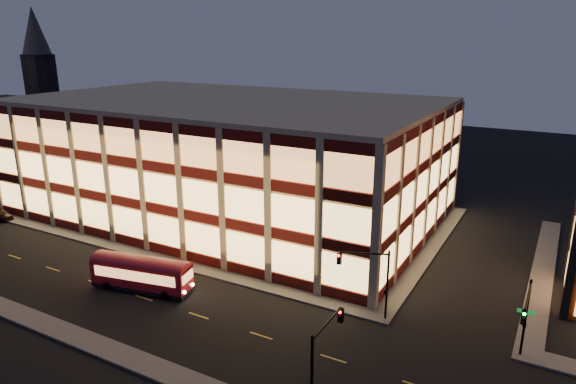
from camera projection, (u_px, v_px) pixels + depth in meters
The scene contains 13 objects.
ground at pixel (157, 263), 51.45m from camera, with size 200.00×200.00×0.00m, color black.
sidewalk_office_south at pixel (142, 253), 53.66m from camera, with size 54.00×2.00×0.15m, color #514F4C.
sidewalk_office_east at pixel (430, 248), 54.97m from camera, with size 2.00×30.00×0.15m, color #514F4C.
sidewalk_tower_west at pixel (543, 270), 49.86m from camera, with size 2.00×30.00×0.15m, color #514F4C.
sidewalk_near at pixel (43, 323), 40.56m from camera, with size 100.00×2.00×0.15m, color #514F4C.
office_building at pixel (229, 156), 64.83m from camera, with size 50.45×30.45×14.50m.
church_tower at pixel (43, 96), 114.78m from camera, with size 5.00×5.00×18.00m, color #2D2621.
church_spire at pixel (34, 30), 110.70m from camera, with size 6.00×6.00×10.00m, color #4C473F.
traffic_signal_far at pixel (370, 272), 40.14m from camera, with size 3.79×1.87×6.00m.
traffic_signal_right at pixel (526, 314), 34.18m from camera, with size 1.20×4.37×6.00m.
traffic_signal_near at pixel (323, 351), 30.11m from camera, with size 0.32×4.45×6.00m.
trolley_bus at pixel (141, 272), 45.68m from camera, with size 9.46×4.02×3.11m.
parked_car_0 at pixel (0, 214), 63.58m from camera, with size 1.52×3.78×1.29m, color black.
Camera 1 is at (34.36, -34.83, 21.85)m, focal length 32.00 mm.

